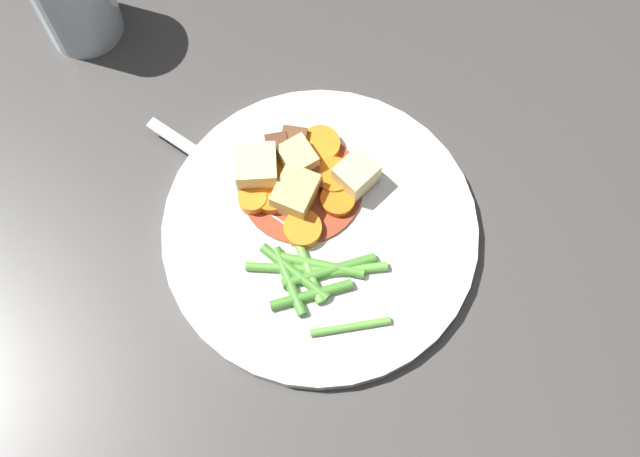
{
  "coord_description": "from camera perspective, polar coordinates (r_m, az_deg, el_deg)",
  "views": [
    {
      "loc": [
        -0.24,
        0.05,
        0.66
      ],
      "look_at": [
        0.0,
        0.0,
        0.01
      ],
      "focal_mm": 46.21,
      "sensor_mm": 36.0,
      "label": 1
    }
  ],
  "objects": [
    {
      "name": "green_bean_0",
      "position": [
        0.67,
        -2.15,
        -3.67
      ],
      "size": [
        0.06,
        0.02,
        0.01
      ],
      "primitive_type": "cylinder",
      "rotation": [
        0.0,
        1.57,
        3.34
      ],
      "color": "#4C8E33",
      "rests_on": "dinner_plate"
    },
    {
      "name": "fork",
      "position": [
        0.71,
        -5.92,
        3.48
      ],
      "size": [
        0.14,
        0.13,
        0.0
      ],
      "color": "silver",
      "rests_on": "dinner_plate"
    },
    {
      "name": "meat_chunk_1",
      "position": [
        0.7,
        -0.6,
        3.45
      ],
      "size": [
        0.02,
        0.02,
        0.02
      ],
      "primitive_type": "cube",
      "rotation": [
        0.0,
        0.0,
        3.12
      ],
      "color": "brown",
      "rests_on": "dinner_plate"
    },
    {
      "name": "potato_chunk_3",
      "position": [
        0.7,
        -1.55,
        4.78
      ],
      "size": [
        0.04,
        0.03,
        0.03
      ],
      "primitive_type": "cube",
      "rotation": [
        0.0,
        0.0,
        5.08
      ],
      "color": "#E5CC7A",
      "rests_on": "dinner_plate"
    },
    {
      "name": "carrot_slice_3",
      "position": [
        0.69,
        1.24,
        1.98
      ],
      "size": [
        0.04,
        0.04,
        0.01
      ],
      "primitive_type": "cylinder",
      "rotation": [
        0.0,
        0.0,
        5.34
      ],
      "color": "orange",
      "rests_on": "dinner_plate"
    },
    {
      "name": "carrot_slice_2",
      "position": [
        0.68,
        -1.25,
        0.17
      ],
      "size": [
        0.04,
        0.04,
        0.01
      ],
      "primitive_type": "cylinder",
      "rotation": [
        0.0,
        0.0,
        4.44
      ],
      "color": "orange",
      "rests_on": "dinner_plate"
    },
    {
      "name": "meat_chunk_0",
      "position": [
        0.71,
        -2.98,
        5.68
      ],
      "size": [
        0.02,
        0.02,
        0.02
      ],
      "primitive_type": "cube",
      "rotation": [
        0.0,
        0.0,
        1.57
      ],
      "color": "#56331E",
      "rests_on": "dinner_plate"
    },
    {
      "name": "potato_chunk_0",
      "position": [
        0.69,
        2.51,
        3.7
      ],
      "size": [
        0.04,
        0.04,
        0.03
      ],
      "primitive_type": "cube",
      "rotation": [
        0.0,
        0.0,
        5.31
      ],
      "color": "#EAD68C",
      "rests_on": "dinner_plate"
    },
    {
      "name": "carrot_slice_0",
      "position": [
        0.69,
        -3.4,
        2.3
      ],
      "size": [
        0.04,
        0.04,
        0.01
      ],
      "primitive_type": "cylinder",
      "rotation": [
        0.0,
        0.0,
        2.52
      ],
      "color": "orange",
      "rests_on": "dinner_plate"
    },
    {
      "name": "carrot_slice_1",
      "position": [
        0.69,
        -4.68,
        1.99
      ],
      "size": [
        0.03,
        0.03,
        0.01
      ],
      "primitive_type": "cylinder",
      "rotation": [
        0.0,
        0.0,
        5.57
      ],
      "color": "orange",
      "rests_on": "dinner_plate"
    },
    {
      "name": "green_bean_3",
      "position": [
        0.67,
        0.95,
        -2.89
      ],
      "size": [
        0.02,
        0.08,
        0.01
      ],
      "primitive_type": "cylinder",
      "rotation": [
        0.0,
        1.57,
        4.82
      ],
      "color": "#4C8E33",
      "rests_on": "dinner_plate"
    },
    {
      "name": "green_bean_2",
      "position": [
        0.66,
        -0.61,
        -4.61
      ],
      "size": [
        0.01,
        0.07,
        0.01
      ],
      "primitive_type": "cylinder",
      "rotation": [
        0.0,
        1.57,
        4.8
      ],
      "color": "#4C8E33",
      "rests_on": "dinner_plate"
    },
    {
      "name": "green_bean_8",
      "position": [
        0.67,
        -1.72,
        -2.81
      ],
      "size": [
        0.03,
        0.08,
        0.01
      ],
      "primitive_type": "cylinder",
      "rotation": [
        0.0,
        1.57,
        4.47
      ],
      "color": "#599E38",
      "rests_on": "dinner_plate"
    },
    {
      "name": "potato_chunk_1",
      "position": [
        0.69,
        -4.41,
        4.15
      ],
      "size": [
        0.04,
        0.04,
        0.03
      ],
      "primitive_type": "cube",
      "rotation": [
        0.0,
        0.0,
        1.44
      ],
      "color": "#EAD68C",
      "rests_on": "dinner_plate"
    },
    {
      "name": "carrot_slice_6",
      "position": [
        0.7,
        -2.79,
        3.77
      ],
      "size": [
        0.03,
        0.03,
        0.01
      ],
      "primitive_type": "cylinder",
      "rotation": [
        0.0,
        0.0,
        3.22
      ],
      "color": "orange",
      "rests_on": "dinner_plate"
    },
    {
      "name": "green_bean_4",
      "position": [
        0.67,
        -1.77,
        -3.05
      ],
      "size": [
        0.06,
        0.05,
        0.01
      ],
      "primitive_type": "cylinder",
      "rotation": [
        0.0,
        1.57,
        3.84
      ],
      "color": "#4C8E33",
      "rests_on": "dinner_plate"
    },
    {
      "name": "meat_chunk_2",
      "position": [
        0.71,
        -1.82,
        6.06
      ],
      "size": [
        0.03,
        0.03,
        0.02
      ],
      "primitive_type": "cube",
      "rotation": [
        0.0,
        0.0,
        2.8
      ],
      "color": "brown",
      "rests_on": "dinner_plate"
    },
    {
      "name": "stew_sauce",
      "position": [
        0.7,
        -1.27,
        2.91
      ],
      "size": [
        0.1,
        0.1,
        0.0
      ],
      "primitive_type": "cylinder",
      "color": "#93381E",
      "rests_on": "dinner_plate"
    },
    {
      "name": "ground_plane",
      "position": [
        0.7,
        0.0,
        -0.41
      ],
      "size": [
        3.0,
        3.0,
        0.0
      ],
      "primitive_type": "plane",
      "color": "#423F3D"
    },
    {
      "name": "green_bean_1",
      "position": [
        0.66,
        2.13,
        -6.81
      ],
      "size": [
        0.01,
        0.06,
        0.01
      ],
      "primitive_type": "cylinder",
      "rotation": [
        0.0,
        1.57,
        4.69
      ],
      "color": "#66AD42",
      "rests_on": "dinner_plate"
    },
    {
      "name": "carrot_slice_5",
      "position": [
        0.7,
        0.98,
        3.6
      ],
      "size": [
        0.04,
        0.04,
        0.01
      ],
      "primitive_type": "cylinder",
      "rotation": [
        0.0,
        0.0,
        4.05
      ],
      "color": "orange",
      "rests_on": "dinner_plate"
    },
    {
      "name": "green_bean_6",
      "position": [
        0.67,
        -0.71,
        -3.11
      ],
      "size": [
        0.05,
        0.02,
        0.01
      ],
      "primitive_type": "cylinder",
      "rotation": [
        0.0,
        1.57,
        3.3
      ],
      "color": "#66AD42",
      "rests_on": "dinner_plate"
    },
    {
      "name": "dinner_plate",
      "position": [
        0.69,
        0.0,
        -0.21
      ],
      "size": [
        0.27,
        0.27,
        0.01
      ],
      "primitive_type": "cylinder",
      "color": "white",
      "rests_on": "ground_plane"
    },
    {
      "name": "green_bean_5",
      "position": [
        0.67,
        2.25,
        -2.86
      ],
      "size": [
        0.01,
        0.06,
        0.01
      ],
      "primitive_type": "cylinder",
      "rotation": [
        0.0,
        1.57,
        4.63
      ],
      "color": "#66AD42",
      "rests_on": "dinner_plate"
    },
    {
      "name": "green_bean_7",
      "position": [
        0.67,
        0.03,
        -2.54
      ],
      "size": [
        0.04,
        0.07,
        0.01
      ],
      "primitive_type": "cylinder",
      "rotation": [
        0.0,
        1.57,
        4.31
      ],
      "color": "#599E38",
      "rests_on": "dinner_plate"
    },
    {
      "name": "carrot_slice_4",
      "position": [
        0.71,
        0.03,
        5.78
      ],
      "size": [
        0.04,
        0.04,
        0.01
      ],
      "primitive_type": "cylinder",
      "rotation": [
        0.0,
        0.0,
        0.12
      ],
      "color": "orange",
      "rests_on": "dinner_plate"
    },
    {
      "name": "potato_chunk_2",
      "position": [
        0.68,
        -1.7,
        2.44
      ],
      "size": [
        0.05,
        0.05,
        0.03
      ],
      "primitive_type": "cube",
      "rotation": [
        0.0,
        0.0,
        2.54
      ],
      "color": "#DBBC6B",
      "rests_on": "dinner_plate"
    }
  ]
}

